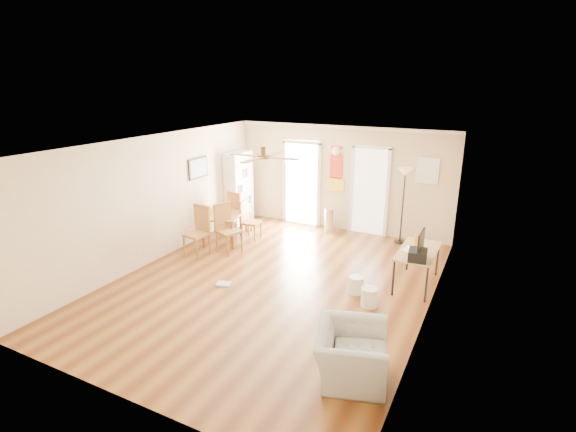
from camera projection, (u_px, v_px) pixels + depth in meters
The scene contains 30 objects.
floor at pixel (274, 283), 8.09m from camera, with size 7.00×7.00×0.00m, color brown.
ceiling at pixel (272, 144), 7.30m from camera, with size 5.50×7.00×0.00m, color silver, non-canonical shape.
wall_back at pixel (341, 179), 10.68m from camera, with size 5.50×0.04×2.60m, color beige, non-canonical shape.
wall_front at pixel (119, 304), 4.72m from camera, with size 5.50×0.04×2.60m, color beige, non-canonical shape.
wall_left at pixel (156, 199), 8.88m from camera, with size 0.04×7.00×2.60m, color beige, non-canonical shape.
wall_right at pixel (433, 242), 6.52m from camera, with size 0.04×7.00×2.60m, color beige, non-canonical shape.
crown_molding at pixel (272, 146), 7.32m from camera, with size 5.50×7.00×0.08m, color white, non-canonical shape.
kitchen_doorway at pixel (302, 184), 11.19m from camera, with size 0.90×0.10×2.10m, color white, non-canonical shape.
bathroom_doorway at pixel (369, 192), 10.42m from camera, with size 0.80×0.10×2.10m, color white, non-canonical shape.
wall_decal at pixel (336, 168), 10.64m from camera, with size 0.46×0.03×1.10m, color red.
ac_grille at pixel (427, 171), 9.65m from camera, with size 0.50×0.04×0.60m, color white.
framed_poster at pixel (198, 168), 9.94m from camera, with size 0.04×0.66×0.48m, color black.
ceiling_fan at pixel (263, 157), 7.10m from camera, with size 1.24×1.24×0.20m, color #593819, non-canonical shape.
bookshelf at pixel (239, 188), 11.27m from camera, with size 0.38×0.85×1.88m, color silver, non-canonical shape.
dining_table at pixel (226, 225), 10.26m from camera, with size 0.80×1.34×0.67m, color brown, non-canonical shape.
dining_chair_right_a at pixel (251, 220), 10.20m from camera, with size 0.39×0.39×0.94m, color olive, non-canonical shape.
dining_chair_right_b at pixel (229, 229), 9.39m from camera, with size 0.45×0.45×1.08m, color olive, non-canonical shape.
dining_chair_near at pixel (196, 232), 9.23m from camera, with size 0.44×0.44×1.08m, color #AA6A36, non-canonical shape.
dining_chair_far at pixel (240, 212), 10.65m from camera, with size 0.43×0.43×1.05m, color #AD6637, non-canonical shape.
trash_can at pixel (330, 220), 10.75m from camera, with size 0.28×0.28×0.61m, color silver.
torchiere_lamp at pixel (403, 206), 9.84m from camera, with size 0.33×0.33×1.76m, color black, non-canonical shape.
computer_desk at pixel (417, 268), 7.93m from camera, with size 0.64×1.28×0.69m, color tan, non-canonical shape.
imac at pixel (421, 245), 7.39m from camera, with size 0.07×0.53×0.49m, color black, non-canonical shape.
keyboard at pixel (408, 249), 7.88m from camera, with size 0.11×0.35×0.01m, color white.
printer at pixel (418, 255), 7.37m from camera, with size 0.31×0.36×0.18m, color black.
orange_bottle at pixel (416, 241), 7.96m from camera, with size 0.07×0.07×0.22m, color orange.
wastebasket_a at pixel (356, 285), 7.68m from camera, with size 0.27×0.27×0.31m, color silver.
wastebasket_b at pixel (369, 297), 7.23m from camera, with size 0.28×0.28×0.33m, color silver.
floor_cloth at pixel (224, 284), 8.01m from camera, with size 0.26×0.20×0.04m, color #A0A09B.
armchair at pixel (351, 354), 5.46m from camera, with size 1.00×0.87×0.65m, color #9F9E99.
Camera 1 is at (3.54, -6.43, 3.64)m, focal length 26.93 mm.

